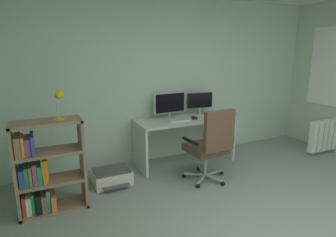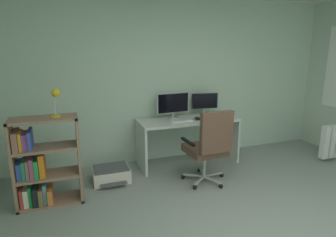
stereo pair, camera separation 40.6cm
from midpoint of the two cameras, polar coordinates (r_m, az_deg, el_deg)
The scene contains 10 objects.
wall_back at distance 4.73m, azimuth 3.39°, elevation 7.57°, with size 5.57×0.10×2.61m, color silver.
desk at distance 4.58m, azimuth 6.53°, elevation -2.40°, with size 1.57×0.61×0.74m.
monitor_main at distance 4.51m, azimuth 3.57°, elevation 2.93°, with size 0.55×0.18×0.41m.
monitor_secondary at distance 4.76m, azimuth 9.74°, elevation 3.18°, with size 0.44×0.18×0.37m.
keyboard at distance 4.36m, azimuth 5.35°, elevation -0.48°, with size 0.34×0.13×0.02m, color silver.
computer_mouse at distance 4.50m, azimuth 8.43°, elevation -0.04°, with size 0.06×0.10×0.03m, color black.
office_chair at distance 3.90m, azimuth 11.16°, elevation -5.23°, with size 0.63×0.64×1.06m.
bookshelf at distance 3.62m, azimuth -21.12°, elevation -8.96°, with size 0.74×0.33×1.06m.
desk_lamp at distance 3.40m, azimuth -18.32°, elevation 3.95°, with size 0.13×0.11×0.32m.
printer at distance 4.13m, azimuth -8.45°, elevation -10.96°, with size 0.50×0.46×0.21m.
Camera 2 is at (-1.65, -1.61, 1.83)m, focal length 30.65 mm.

